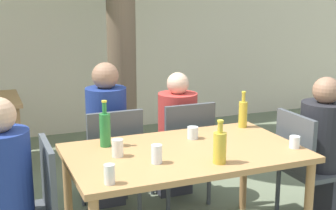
{
  "coord_description": "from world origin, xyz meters",
  "views": [
    {
      "loc": [
        -1.25,
        -2.75,
        1.77
      ],
      "look_at": [
        0.0,
        0.3,
        1.0
      ],
      "focal_mm": 50.0,
      "sensor_mm": 36.0,
      "label": 1
    }
  ],
  "objects_px": {
    "person_seated_2": "(105,142)",
    "person_seated_3": "(173,140)",
    "patio_chair_0": "(31,206)",
    "oil_cruet_2": "(220,147)",
    "person_seated_1": "(330,157)",
    "drinking_glass_3": "(157,154)",
    "patio_chair_2": "(112,156)",
    "drinking_glass_4": "(193,133)",
    "oil_cruet_1": "(243,113)",
    "drinking_glass_0": "(118,148)",
    "green_bottle_0": "(105,129)",
    "patio_chair_1": "(306,162)",
    "drinking_glass_1": "(295,142)",
    "dining_table_front": "(185,160)",
    "patio_chair_3": "(184,147)",
    "drinking_glass_2": "(109,174)"
  },
  "relations": [
    {
      "from": "drinking_glass_1",
      "to": "person_seated_1",
      "type": "bearing_deg",
      "value": 24.0
    },
    {
      "from": "patio_chair_0",
      "to": "drinking_glass_4",
      "type": "relative_size",
      "value": 10.23
    },
    {
      "from": "patio_chair_2",
      "to": "drinking_glass_2",
      "type": "bearing_deg",
      "value": 74.03
    },
    {
      "from": "patio_chair_0",
      "to": "oil_cruet_2",
      "type": "xyz_separation_m",
      "value": [
        1.12,
        -0.31,
        0.34
      ]
    },
    {
      "from": "person_seated_2",
      "to": "person_seated_3",
      "type": "relative_size",
      "value": 1.11
    },
    {
      "from": "patio_chair_2",
      "to": "person_seated_1",
      "type": "bearing_deg",
      "value": 155.85
    },
    {
      "from": "oil_cruet_2",
      "to": "drinking_glass_2",
      "type": "bearing_deg",
      "value": -174.95
    },
    {
      "from": "person_seated_1",
      "to": "green_bottle_0",
      "type": "xyz_separation_m",
      "value": [
        -1.74,
        0.29,
        0.35
      ]
    },
    {
      "from": "patio_chair_1",
      "to": "patio_chair_0",
      "type": "bearing_deg",
      "value": 90.0
    },
    {
      "from": "drinking_glass_1",
      "to": "person_seated_3",
      "type": "bearing_deg",
      "value": 108.78
    },
    {
      "from": "dining_table_front",
      "to": "patio_chair_3",
      "type": "distance_m",
      "value": 0.79
    },
    {
      "from": "patio_chair_1",
      "to": "drinking_glass_0",
      "type": "bearing_deg",
      "value": 88.18
    },
    {
      "from": "person_seated_2",
      "to": "drinking_glass_2",
      "type": "height_order",
      "value": "person_seated_2"
    },
    {
      "from": "person_seated_2",
      "to": "person_seated_3",
      "type": "height_order",
      "value": "person_seated_2"
    },
    {
      "from": "person_seated_1",
      "to": "drinking_glass_3",
      "type": "bearing_deg",
      "value": 96.14
    },
    {
      "from": "person_seated_1",
      "to": "person_seated_3",
      "type": "xyz_separation_m",
      "value": [
        -0.94,
        0.95,
        -0.02
      ]
    },
    {
      "from": "dining_table_front",
      "to": "person_seated_1",
      "type": "distance_m",
      "value": 1.27
    },
    {
      "from": "person_seated_3",
      "to": "green_bottle_0",
      "type": "bearing_deg",
      "value": 39.84
    },
    {
      "from": "patio_chair_0",
      "to": "patio_chair_1",
      "type": "height_order",
      "value": "same"
    },
    {
      "from": "patio_chair_2",
      "to": "drinking_glass_2",
      "type": "relative_size",
      "value": 8.03
    },
    {
      "from": "dining_table_front",
      "to": "patio_chair_1",
      "type": "relative_size",
      "value": 1.74
    },
    {
      "from": "drinking_glass_0",
      "to": "oil_cruet_1",
      "type": "bearing_deg",
      "value": 15.04
    },
    {
      "from": "dining_table_front",
      "to": "drinking_glass_1",
      "type": "height_order",
      "value": "drinking_glass_1"
    },
    {
      "from": "patio_chair_3",
      "to": "patio_chair_0",
      "type": "bearing_deg",
      "value": 27.79
    },
    {
      "from": "patio_chair_2",
      "to": "drinking_glass_0",
      "type": "height_order",
      "value": "patio_chair_2"
    },
    {
      "from": "oil_cruet_1",
      "to": "patio_chair_0",
      "type": "bearing_deg",
      "value": -168.34
    },
    {
      "from": "patio_chair_0",
      "to": "drinking_glass_4",
      "type": "height_order",
      "value": "patio_chair_0"
    },
    {
      "from": "oil_cruet_1",
      "to": "person_seated_1",
      "type": "bearing_deg",
      "value": -30.22
    },
    {
      "from": "person_seated_1",
      "to": "patio_chair_1",
      "type": "bearing_deg",
      "value": 90.0
    },
    {
      "from": "dining_table_front",
      "to": "drinking_glass_3",
      "type": "xyz_separation_m",
      "value": [
        -0.27,
        -0.16,
        0.13
      ]
    },
    {
      "from": "patio_chair_3",
      "to": "person_seated_2",
      "type": "height_order",
      "value": "person_seated_2"
    },
    {
      "from": "patio_chair_1",
      "to": "green_bottle_0",
      "type": "height_order",
      "value": "green_bottle_0"
    },
    {
      "from": "patio_chair_0",
      "to": "drinking_glass_3",
      "type": "relative_size",
      "value": 7.64
    },
    {
      "from": "oil_cruet_2",
      "to": "drinking_glass_1",
      "type": "relative_size",
      "value": 3.35
    },
    {
      "from": "person_seated_3",
      "to": "green_bottle_0",
      "type": "height_order",
      "value": "person_seated_3"
    },
    {
      "from": "drinking_glass_4",
      "to": "patio_chair_0",
      "type": "bearing_deg",
      "value": -169.6
    },
    {
      "from": "patio_chair_2",
      "to": "oil_cruet_2",
      "type": "height_order",
      "value": "oil_cruet_2"
    },
    {
      "from": "person_seated_2",
      "to": "drinking_glass_1",
      "type": "height_order",
      "value": "person_seated_2"
    },
    {
      "from": "patio_chair_3",
      "to": "oil_cruet_1",
      "type": "relative_size",
      "value": 3.12
    },
    {
      "from": "drinking_glass_0",
      "to": "person_seated_1",
      "type": "bearing_deg",
      "value": -1.57
    },
    {
      "from": "oil_cruet_2",
      "to": "drinking_glass_4",
      "type": "distance_m",
      "value": 0.54
    },
    {
      "from": "patio_chair_0",
      "to": "drinking_glass_0",
      "type": "xyz_separation_m",
      "value": [
        0.57,
        0.05,
        0.29
      ]
    },
    {
      "from": "patio_chair_1",
      "to": "person_seated_3",
      "type": "bearing_deg",
      "value": 36.75
    },
    {
      "from": "dining_table_front",
      "to": "patio_chair_2",
      "type": "xyz_separation_m",
      "value": [
        -0.32,
        0.71,
        -0.16
      ]
    },
    {
      "from": "patio_chair_1",
      "to": "person_seated_1",
      "type": "relative_size",
      "value": 0.77
    },
    {
      "from": "person_seated_1",
      "to": "person_seated_3",
      "type": "relative_size",
      "value": 1.04
    },
    {
      "from": "patio_chair_3",
      "to": "drinking_glass_0",
      "type": "height_order",
      "value": "patio_chair_3"
    },
    {
      "from": "dining_table_front",
      "to": "drinking_glass_3",
      "type": "height_order",
      "value": "drinking_glass_3"
    },
    {
      "from": "drinking_glass_1",
      "to": "drinking_glass_2",
      "type": "relative_size",
      "value": 0.73
    },
    {
      "from": "patio_chair_0",
      "to": "patio_chair_2",
      "type": "bearing_deg",
      "value": 134.97
    }
  ]
}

